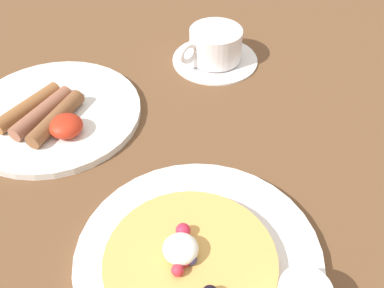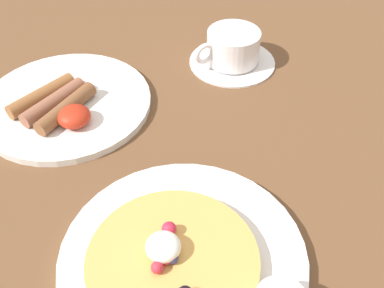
% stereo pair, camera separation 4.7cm
% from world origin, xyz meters
% --- Properties ---
extents(ground_plane, '(1.79, 1.26, 0.03)m').
position_xyz_m(ground_plane, '(0.00, 0.00, -0.01)').
color(ground_plane, brown).
extents(pancake_plate, '(0.26, 0.26, 0.01)m').
position_xyz_m(pancake_plate, '(-0.03, -0.10, 0.01)').
color(pancake_plate, white).
rests_on(pancake_plate, ground_plane).
extents(pancake_with_berries, '(0.18, 0.18, 0.04)m').
position_xyz_m(pancake_with_berries, '(-0.05, -0.11, 0.02)').
color(pancake_with_berries, '#D7A150').
rests_on(pancake_with_berries, pancake_plate).
extents(breakfast_plate, '(0.25, 0.25, 0.01)m').
position_xyz_m(breakfast_plate, '(-0.12, 0.19, 0.01)').
color(breakfast_plate, white).
rests_on(breakfast_plate, ground_plane).
extents(fried_breakfast, '(0.13, 0.12, 0.03)m').
position_xyz_m(fried_breakfast, '(-0.14, 0.17, 0.02)').
color(fried_breakfast, brown).
rests_on(fried_breakfast, breakfast_plate).
extents(coffee_saucer, '(0.14, 0.14, 0.01)m').
position_xyz_m(coffee_saucer, '(0.15, 0.23, 0.00)').
color(coffee_saucer, white).
rests_on(coffee_saucer, ground_plane).
extents(coffee_cup, '(0.11, 0.08, 0.05)m').
position_xyz_m(coffee_cup, '(0.15, 0.23, 0.03)').
color(coffee_cup, white).
rests_on(coffee_cup, coffee_saucer).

